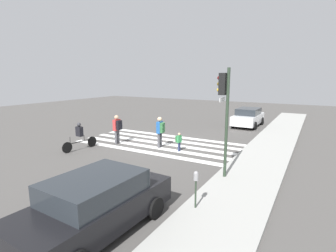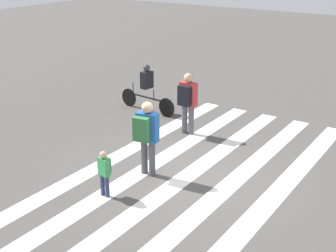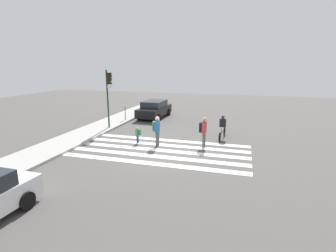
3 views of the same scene
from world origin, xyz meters
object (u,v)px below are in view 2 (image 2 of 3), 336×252
at_px(pedestrian_adult_yellow_jacket, 105,170).
at_px(cyclist_near_curb, 147,86).
at_px(pedestrian_adult_tall_backpack, 187,99).
at_px(pedestrian_child_with_backpack, 146,133).

xyz_separation_m(pedestrian_adult_yellow_jacket, cyclist_near_curb, (2.55, -5.03, 0.24)).
relative_size(pedestrian_adult_tall_backpack, cyclist_near_curb, 0.79).
distance_m(pedestrian_child_with_backpack, cyclist_near_curb, 4.61).
distance_m(pedestrian_adult_yellow_jacket, pedestrian_child_with_backpack, 1.39).
xyz_separation_m(pedestrian_adult_tall_backpack, pedestrian_adult_yellow_jacket, (-0.42, 4.07, -0.43)).
height_order(pedestrian_adult_tall_backpack, pedestrian_child_with_backpack, pedestrian_child_with_backpack).
relative_size(pedestrian_adult_yellow_jacket, pedestrian_child_with_backpack, 0.58).
bearing_deg(cyclist_near_curb, pedestrian_adult_tall_backpack, 161.65).
relative_size(pedestrian_child_with_backpack, cyclist_near_curb, 0.80).
distance_m(pedestrian_adult_yellow_jacket, cyclist_near_curb, 5.65).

